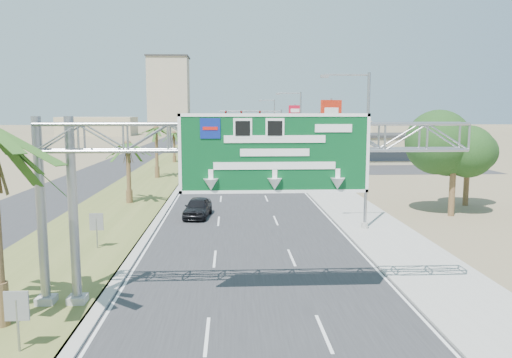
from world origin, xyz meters
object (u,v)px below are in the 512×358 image
object	(u,v)px
signal_mast	(269,129)
sign_gantry	(233,151)
store_building	(381,149)
pole_sign_red_far	(295,115)
car_right_lane	(250,153)
car_left_lane	(198,208)
pole_sign_red_near	(331,117)
car_mid_lane	(235,166)
car_far	(224,146)
pole_sign_blue	(319,126)

from	to	relation	value
signal_mast	sign_gantry	bearing A→B (deg)	-95.74
store_building	pole_sign_red_far	distance (m)	17.69
car_right_lane	pole_sign_red_far	world-z (taller)	pole_sign_red_far
car_left_lane	pole_sign_red_far	size ratio (longest dim) A/B	0.47
store_building	pole_sign_red_near	size ratio (longest dim) A/B	2.00
sign_gantry	car_mid_lane	world-z (taller)	sign_gantry
car_left_lane	car_far	size ratio (longest dim) A/B	0.90
signal_mast	car_far	size ratio (longest dim) A/B	2.21
store_building	car_right_lane	bearing A→B (deg)	153.93
car_right_lane	pole_sign_red_far	distance (m)	10.49
store_building	pole_sign_blue	size ratio (longest dim) A/B	2.39
sign_gantry	car_left_lane	xyz separation A→B (m)	(-2.47, 16.53, -5.34)
pole_sign_red_far	car_right_lane	bearing A→B (deg)	-162.14
pole_sign_blue	store_building	bearing A→B (deg)	11.63
sign_gantry	car_far	bearing A→B (deg)	90.87
signal_mast	car_right_lane	size ratio (longest dim) A/B	2.11
store_building	car_far	distance (m)	36.18
car_right_lane	car_left_lane	bearing A→B (deg)	-90.41
car_far	pole_sign_red_far	size ratio (longest dim) A/B	0.52
sign_gantry	pole_sign_red_far	size ratio (longest dim) A/B	1.87
car_left_lane	car_far	bearing A→B (deg)	95.63
signal_mast	pole_sign_red_far	xyz separation A→B (m)	(5.04, 6.20, 2.24)
car_far	car_left_lane	bearing A→B (deg)	-93.53
car_left_lane	pole_sign_red_near	distance (m)	21.50
car_far	pole_sign_red_far	world-z (taller)	pole_sign_red_far
car_left_lane	car_right_lane	bearing A→B (deg)	89.89
signal_mast	store_building	world-z (taller)	signal_mast
signal_mast	car_right_lane	xyz separation A→B (m)	(-2.86, 3.66, -4.17)
car_right_lane	pole_sign_blue	distance (m)	15.93
store_building	car_left_lane	distance (m)	47.09
car_right_lane	car_far	bearing A→B (deg)	111.53
car_mid_lane	pole_sign_red_near	world-z (taller)	pole_sign_red_near
car_right_lane	pole_sign_blue	size ratio (longest dim) A/B	0.65
sign_gantry	pole_sign_blue	distance (m)	55.56
store_building	car_far	size ratio (longest dim) A/B	3.88
car_left_lane	pole_sign_red_far	bearing A→B (deg)	81.79
car_left_lane	car_right_lane	distance (m)	49.52
sign_gantry	signal_mast	distance (m)	62.37
car_mid_lane	pole_sign_blue	xyz separation A→B (m)	(12.45, 9.46, 4.87)
pole_sign_red_near	pole_sign_blue	size ratio (longest dim) A/B	1.20
car_right_lane	pole_sign_blue	world-z (taller)	pole_sign_blue
car_mid_lane	pole_sign_red_near	distance (m)	16.78
store_building	pole_sign_red_far	bearing A→B (deg)	134.06
signal_mast	car_far	distance (m)	22.48
sign_gantry	pole_sign_blue	xyz separation A→B (m)	(13.03, 54.01, -0.52)
pole_sign_red_far	pole_sign_blue	bearing A→B (deg)	-82.99
signal_mast	car_left_lane	distance (m)	46.52
car_left_lane	car_mid_lane	distance (m)	28.19
pole_sign_blue	pole_sign_red_far	distance (m)	14.43
car_right_lane	car_far	distance (m)	17.74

